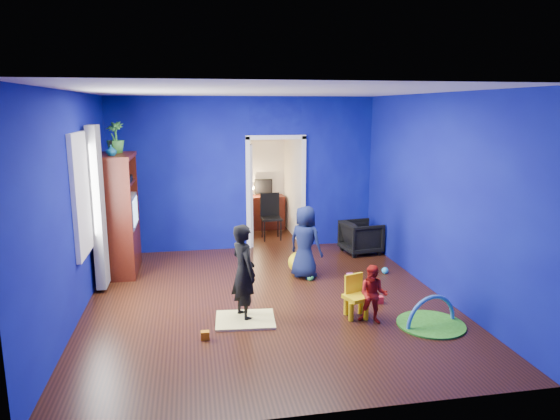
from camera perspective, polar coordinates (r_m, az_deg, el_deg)
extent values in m
cube|color=black|center=(7.23, -1.45, -10.24)|extent=(5.00, 5.50, 0.01)
cube|color=white|center=(6.71, -1.58, 13.41)|extent=(5.00, 5.50, 0.01)
cube|color=#0A0B73|center=(9.51, -4.06, 4.11)|extent=(5.00, 0.02, 2.90)
cube|color=#0A0B73|center=(4.20, 4.29, -5.59)|extent=(5.00, 0.02, 2.90)
cube|color=#0A0B73|center=(6.90, -22.48, 0.38)|extent=(0.02, 5.50, 2.90)
cube|color=#0A0B73|center=(7.61, 17.45, 1.71)|extent=(0.02, 5.50, 2.90)
imported|color=black|center=(9.50, 9.25, -3.07)|extent=(0.76, 0.74, 0.61)
imported|color=black|center=(6.45, -4.17, -7.07)|extent=(0.45, 0.53, 1.25)
imported|color=#0E1736|center=(7.97, 2.90, -3.70)|extent=(0.67, 0.67, 1.17)
imported|color=red|center=(6.49, 10.60, -9.47)|extent=(0.46, 0.42, 0.75)
imported|color=#0C5467|center=(8.13, -18.74, 6.46)|extent=(0.19, 0.19, 0.17)
imported|color=#398F34|center=(8.63, -18.33, 7.89)|extent=(0.37, 0.37, 0.51)
cube|color=#391009|center=(8.57, -18.00, -0.46)|extent=(0.58, 1.14, 1.96)
cube|color=silver|center=(8.56, -17.75, -0.19)|extent=(0.46, 0.70, 0.54)
cube|color=#F2E07A|center=(6.58, -3.99, -12.40)|extent=(0.80, 0.66, 0.03)
sphere|color=yellow|center=(8.31, 2.14, -5.99)|extent=(0.35, 0.35, 0.35)
cube|color=yellow|center=(6.66, 8.72, -10.01)|extent=(0.36, 0.36, 0.50)
cylinder|color=#2B8E20|center=(6.72, 16.85, -12.38)|extent=(0.85, 0.85, 0.02)
torus|color=#3F8CD8|center=(6.72, 16.86, -12.31)|extent=(0.75, 0.24, 0.76)
cube|color=white|center=(7.22, -21.86, 1.70)|extent=(0.03, 0.95, 1.55)
cube|color=slate|center=(7.78, -20.09, 0.24)|extent=(0.14, 0.42, 2.40)
cube|color=white|center=(9.66, -0.48, 1.85)|extent=(1.16, 0.10, 2.10)
cube|color=#3D140A|center=(11.25, -1.79, -0.26)|extent=(0.88, 0.44, 0.75)
cube|color=black|center=(11.26, -1.90, 2.73)|extent=(0.40, 0.05, 0.32)
sphere|color=#FFD88C|center=(11.17, -3.28, 2.54)|extent=(0.14, 0.14, 0.14)
cube|color=black|center=(10.30, -1.00, -0.88)|extent=(0.40, 0.40, 0.92)
cube|color=white|center=(11.14, -1.93, 8.17)|extent=(0.88, 0.24, 0.04)
cube|color=red|center=(7.23, 11.28, -10.03)|extent=(0.10, 0.08, 0.10)
sphere|color=#2AB6EE|center=(8.47, 11.91, -6.76)|extent=(0.11, 0.11, 0.11)
cube|color=orange|center=(6.14, -8.56, -13.98)|extent=(0.10, 0.08, 0.10)
sphere|color=green|center=(7.98, 3.49, -7.67)|extent=(0.11, 0.11, 0.11)
cube|color=#DA51A4|center=(8.09, 8.01, -7.55)|extent=(0.10, 0.08, 0.10)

